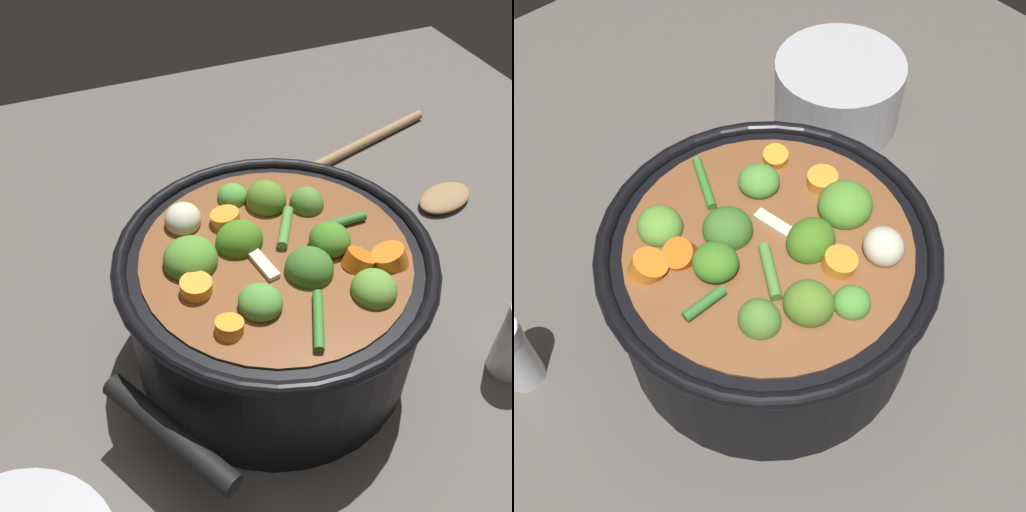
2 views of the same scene
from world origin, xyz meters
TOP-DOWN VIEW (x-y plane):
  - ground_plane at (0.00, 0.00)m, footprint 1.10×1.10m
  - cooking_pot at (-0.00, -0.00)m, footprint 0.26×0.26m
  - wooden_spoon at (-0.18, 0.25)m, footprint 0.21×0.24m

SIDE VIEW (x-z plane):
  - ground_plane at x=0.00m, z-range 0.00..0.00m
  - wooden_spoon at x=-0.18m, z-range 0.00..0.01m
  - cooking_pot at x=0.00m, z-range 0.00..0.14m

